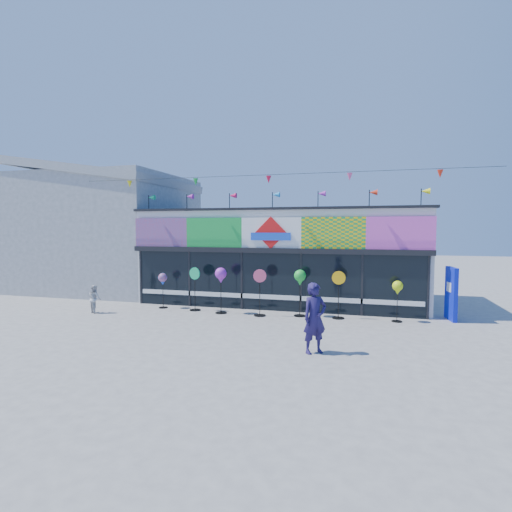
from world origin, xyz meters
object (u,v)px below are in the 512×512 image
at_px(adult_man, 315,318).
at_px(child, 95,299).
at_px(spinner_2, 221,277).
at_px(spinner_4, 300,279).
at_px(spinner_6, 398,289).
at_px(spinner_1, 195,288).
at_px(spinner_0, 163,280).
at_px(spinner_5, 338,294).
at_px(blue_sign, 451,294).
at_px(spinner_3, 260,291).

distance_m(adult_man, child, 9.28).
height_order(spinner_2, spinner_4, spinner_2).
bearing_deg(spinner_6, spinner_1, -179.33).
xyz_separation_m(spinner_2, child, (-4.76, -1.20, -0.87)).
xyz_separation_m(spinner_2, adult_man, (4.08, -3.97, -0.49)).
xyz_separation_m(spinner_0, spinner_6, (9.10, -0.03, 0.01)).
xyz_separation_m(spinner_6, child, (-11.20, -1.51, -0.61)).
bearing_deg(spinner_5, blue_sign, 11.88).
bearing_deg(adult_man, spinner_5, 46.58).
xyz_separation_m(blue_sign, adult_man, (-4.22, -5.06, -0.03)).
bearing_deg(spinner_3, spinner_6, 4.26).
height_order(spinner_6, child, spinner_6).
height_order(spinner_1, spinner_5, spinner_5).
bearing_deg(spinner_1, spinner_6, 0.67).
relative_size(adult_man, child, 1.70).
bearing_deg(adult_man, blue_sign, 11.30).
xyz_separation_m(blue_sign, spinner_5, (-3.89, -0.82, -0.04)).
bearing_deg(spinner_2, adult_man, -44.20).
relative_size(spinner_3, child, 1.61).
bearing_deg(spinner_0, spinner_3, -5.34).
bearing_deg(spinner_4, spinner_3, -166.54).
bearing_deg(spinner_0, blue_sign, 3.93).
bearing_deg(adult_man, spinner_6, 22.28).
relative_size(blue_sign, child, 1.74).
bearing_deg(spinner_3, adult_man, -57.20).
bearing_deg(blue_sign, spinner_6, -164.87).
bearing_deg(spinner_1, spinner_2, -10.31).
xyz_separation_m(spinner_1, spinner_6, (7.62, 0.09, 0.25)).
height_order(spinner_1, adult_man, adult_man).
xyz_separation_m(blue_sign, spinner_0, (-10.97, -0.75, 0.20)).
distance_m(spinner_2, spinner_5, 4.46).
height_order(spinner_2, spinner_5, spinner_2).
height_order(blue_sign, child, blue_sign).
distance_m(spinner_5, child, 9.31).
relative_size(blue_sign, spinner_1, 1.10).
height_order(spinner_0, spinner_3, spinner_3).
height_order(spinner_3, adult_man, adult_man).
xyz_separation_m(spinner_2, spinner_3, (1.56, -0.06, -0.49)).
distance_m(spinner_0, spinner_4, 5.68).
distance_m(blue_sign, spinner_3, 6.84).
relative_size(spinner_2, child, 1.62).
distance_m(spinner_0, spinner_1, 1.50).
height_order(spinner_3, spinner_6, spinner_3).
relative_size(blue_sign, spinner_6, 1.31).
relative_size(blue_sign, adult_man, 1.02).
distance_m(spinner_1, spinner_3, 2.76).
bearing_deg(adult_man, spinner_4, 65.26).
bearing_deg(child, spinner_2, -136.44).
distance_m(spinner_5, spinner_6, 2.03).
bearing_deg(spinner_6, spinner_3, -175.74).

